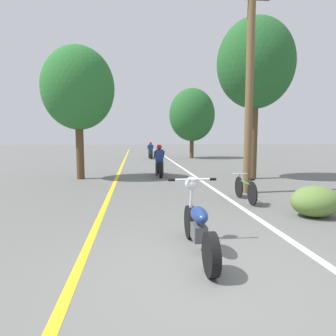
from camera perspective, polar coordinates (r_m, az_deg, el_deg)
name	(u,v)px	position (r m, az deg, el deg)	size (l,w,h in m)	color
ground_plane	(205,273)	(4.22, 7.15, -19.15)	(120.00, 120.00, 0.00)	#60605E
lane_stripe_center	(121,169)	(16.46, -9.03, -0.22)	(0.14, 48.00, 0.01)	yellow
lane_stripe_edge	(183,168)	(16.66, 2.89, -0.08)	(0.14, 48.00, 0.01)	white
utility_pole	(249,85)	(9.83, 15.26, 14.93)	(1.10, 0.24, 6.50)	brown
roadside_tree_right_near	(256,64)	(13.39, 16.36, 18.46)	(3.17, 2.86, 6.57)	#513A23
roadside_tree_right_far	(192,115)	(24.46, 4.59, 10.05)	(3.66, 3.30, 5.60)	#513A23
roadside_tree_left	(78,89)	(13.17, -16.76, 14.28)	(2.95, 2.66, 5.45)	#513A23
roadside_bush	(315,201)	(7.47, 26.28, -5.71)	(1.10, 0.88, 0.70)	#5B7A38
motorcycle_foreground	(198,225)	(4.71, 5.75, -10.70)	(0.82, 2.05, 1.10)	black
motorcycle_rider_lead	(159,164)	(13.57, -1.65, 0.77)	(0.50, 2.08, 1.42)	black
motorcycle_rider_far	(151,152)	(24.16, -3.35, 3.03)	(0.50, 2.00, 1.33)	black
bicycle_parked	(245,189)	(8.55, 14.50, -3.93)	(0.44, 1.63, 0.72)	black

